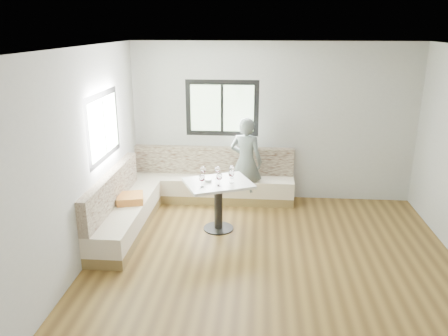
# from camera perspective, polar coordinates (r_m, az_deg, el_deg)

# --- Properties ---
(room) EXTENTS (5.01, 5.01, 2.81)m
(room) POSITION_cam_1_polar(r_m,az_deg,el_deg) (5.47, 6.09, 0.65)
(room) COLOR brown
(room) RESTS_ON ground
(banquette) EXTENTS (2.90, 2.80, 0.95)m
(banquette) POSITION_cam_1_polar(r_m,az_deg,el_deg) (7.43, -6.14, -3.41)
(banquette) COLOR olive
(banquette) RESTS_ON ground
(table) EXTENTS (1.18, 1.07, 0.79)m
(table) POSITION_cam_1_polar(r_m,az_deg,el_deg) (6.69, -0.75, -3.40)
(table) COLOR black
(table) RESTS_ON ground
(person) EXTENTS (0.66, 0.53, 1.58)m
(person) POSITION_cam_1_polar(r_m,az_deg,el_deg) (7.59, 2.89, 0.82)
(person) COLOR slate
(person) RESTS_ON ground
(olive_ramekin) EXTENTS (0.11, 0.11, 0.04)m
(olive_ramekin) POSITION_cam_1_polar(r_m,az_deg,el_deg) (6.63, -2.08, -1.60)
(olive_ramekin) COLOR white
(olive_ramekin) RESTS_ON table
(wine_glass_a) EXTENTS (0.09, 0.09, 0.20)m
(wine_glass_a) POSITION_cam_1_polar(r_m,az_deg,el_deg) (6.36, -2.91, -1.36)
(wine_glass_a) COLOR white
(wine_glass_a) RESTS_ON table
(wine_glass_b) EXTENTS (0.09, 0.09, 0.20)m
(wine_glass_b) POSITION_cam_1_polar(r_m,az_deg,el_deg) (6.41, -0.61, -1.17)
(wine_glass_b) COLOR white
(wine_glass_b) RESTS_ON table
(wine_glass_c) EXTENTS (0.09, 0.09, 0.20)m
(wine_glass_c) POSITION_cam_1_polar(r_m,az_deg,el_deg) (6.54, 0.96, -0.77)
(wine_glass_c) COLOR white
(wine_glass_c) RESTS_ON table
(wine_glass_d) EXTENTS (0.09, 0.09, 0.20)m
(wine_glass_d) POSITION_cam_1_polar(r_m,az_deg,el_deg) (6.72, -0.87, -0.26)
(wine_glass_d) COLOR white
(wine_glass_d) RESTS_ON table
(wine_glass_e) EXTENTS (0.09, 0.09, 0.20)m
(wine_glass_e) POSITION_cam_1_polar(r_m,az_deg,el_deg) (6.74, 1.03, -0.18)
(wine_glass_e) COLOR white
(wine_glass_e) RESTS_ON table
(wine_glass_f) EXTENTS (0.09, 0.09, 0.20)m
(wine_glass_f) POSITION_cam_1_polar(r_m,az_deg,el_deg) (6.72, -2.74, -0.27)
(wine_glass_f) COLOR white
(wine_glass_f) RESTS_ON table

